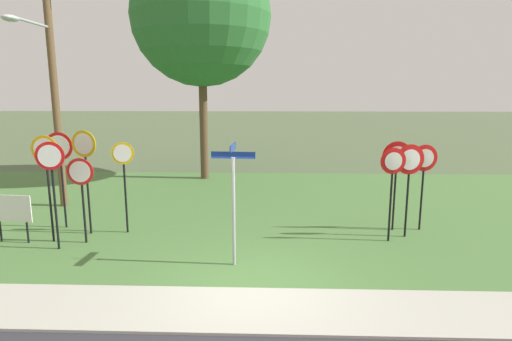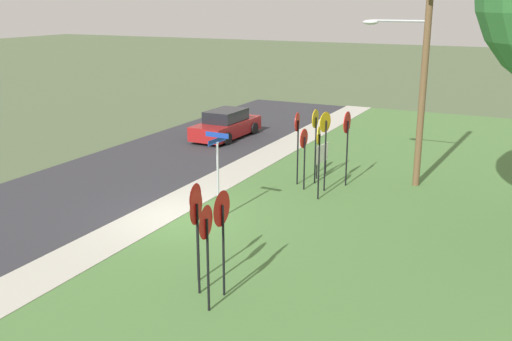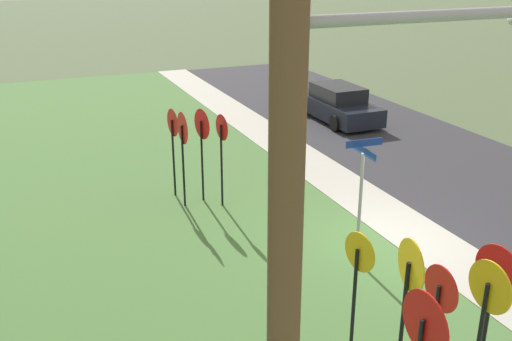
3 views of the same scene
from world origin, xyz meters
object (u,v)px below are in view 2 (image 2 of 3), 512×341
(stop_sign_far_left, at_px, (325,134))
(yield_sign_far_left, at_px, (196,217))
(stop_sign_near_left, at_px, (347,132))
(stop_sign_far_right, at_px, (297,133))
(stop_sign_near_right, at_px, (315,130))
(utility_pole, at_px, (420,64))
(stop_sign_center_tall, at_px, (319,148))
(yield_sign_near_left, at_px, (206,233))
(stop_sign_far_center, at_px, (304,146))
(notice_board, at_px, (322,155))
(street_name_post, at_px, (218,168))
(parked_hatchback_near, at_px, (226,125))
(yield_sign_near_right, at_px, (222,218))
(yield_sign_far_right, at_px, (195,210))

(stop_sign_far_left, height_order, yield_sign_far_left, stop_sign_far_left)
(stop_sign_near_left, relative_size, stop_sign_far_right, 1.02)
(stop_sign_near_right, relative_size, stop_sign_far_right, 1.03)
(yield_sign_far_left, distance_m, utility_pole, 11.29)
(stop_sign_near_left, bearing_deg, stop_sign_center_tall, -10.42)
(yield_sign_far_left, bearing_deg, stop_sign_far_right, 176.51)
(stop_sign_near_left, xyz_separation_m, yield_sign_near_left, (10.09, 0.15, -0.21))
(stop_sign_far_center, bearing_deg, stop_sign_far_right, -136.36)
(notice_board, bearing_deg, stop_sign_far_right, -12.09)
(street_name_post, relative_size, notice_board, 2.19)
(yield_sign_near_left, distance_m, parked_hatchback_near, 17.23)
(yield_sign_near_right, bearing_deg, stop_sign_far_center, -173.94)
(utility_pole, distance_m, notice_board, 4.92)
(yield_sign_far_right, height_order, notice_board, yield_sign_far_right)
(street_name_post, bearing_deg, yield_sign_far_right, 26.24)
(stop_sign_far_right, relative_size, utility_pole, 0.33)
(stop_sign_far_center, distance_m, yield_sign_near_right, 8.32)
(stop_sign_center_tall, xyz_separation_m, yield_sign_far_left, (7.58, -0.10, 0.09))
(stop_sign_far_center, bearing_deg, notice_board, -179.70)
(stop_sign_near_left, bearing_deg, utility_pole, 119.30)
(utility_pole, bearing_deg, stop_sign_far_right, -64.44)
(yield_sign_near_right, bearing_deg, parked_hatchback_near, -154.27)
(notice_board, bearing_deg, yield_sign_near_right, 13.61)
(yield_sign_far_left, xyz_separation_m, yield_sign_far_right, (-0.54, -0.35, -0.06))
(stop_sign_far_right, distance_m, yield_sign_far_left, 8.95)
(stop_sign_far_right, relative_size, yield_sign_near_right, 1.06)
(stop_sign_center_tall, xyz_separation_m, notice_board, (-2.66, -0.84, -0.95))
(stop_sign_near_right, bearing_deg, stop_sign_far_right, -54.15)
(street_name_post, height_order, utility_pole, utility_pole)
(yield_sign_near_left, bearing_deg, street_name_post, -160.85)
(stop_sign_center_tall, relative_size, street_name_post, 0.92)
(stop_sign_far_center, height_order, yield_sign_far_right, yield_sign_far_right)
(stop_sign_far_center, height_order, yield_sign_near_right, yield_sign_near_right)
(stop_sign_near_left, relative_size, stop_sign_near_right, 0.99)
(stop_sign_near_right, distance_m, notice_board, 1.52)
(notice_board, xyz_separation_m, parked_hatchback_near, (-4.38, -6.61, -0.23))
(stop_sign_far_center, height_order, yield_sign_far_left, yield_sign_far_left)
(yield_sign_far_right, distance_m, notice_board, 9.77)
(stop_sign_far_left, distance_m, notice_board, 2.21)
(stop_sign_far_left, xyz_separation_m, yield_sign_near_left, (9.16, 0.64, -0.26))
(yield_sign_far_left, relative_size, street_name_post, 0.91)
(stop_sign_far_center, height_order, notice_board, stop_sign_far_center)
(stop_sign_near_left, bearing_deg, stop_sign_far_right, -68.97)
(stop_sign_near_left, distance_m, parked_hatchback_near, 9.45)
(stop_sign_far_right, relative_size, yield_sign_near_left, 1.11)
(stop_sign_near_left, relative_size, stop_sign_center_tall, 1.09)
(street_name_post, xyz_separation_m, parked_hatchback_near, (-10.20, -5.37, -1.04))
(yield_sign_far_right, bearing_deg, stop_sign_near_right, 174.55)
(yield_sign_far_right, bearing_deg, yield_sign_near_left, 32.65)
(yield_sign_far_left, distance_m, street_name_post, 4.86)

